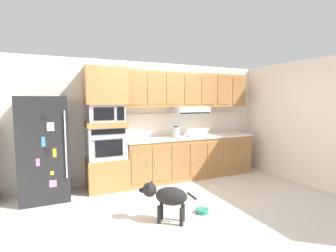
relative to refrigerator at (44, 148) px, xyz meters
The scene contains 17 objects.
ground_plane 2.29m from the refrigerator, 18.76° to the right, with size 9.60×9.60×0.00m, color beige.
back_kitchen_wall 2.08m from the refrigerator, 12.14° to the left, with size 6.20×0.12×2.50m, color beige.
side_panel_right 4.86m from the refrigerator, ahead, with size 0.12×7.10×2.50m, color silver.
refrigerator is the anchor object (origin of this frame).
oven_base_cabinet 1.21m from the refrigerator, ahead, with size 0.74×0.62×0.60m, color #A8703D.
built_in_oven 1.06m from the refrigerator, ahead, with size 0.70×0.62×0.60m.
appliance_mid_shelf 1.12m from the refrigerator, ahead, with size 0.74×0.62×0.10m, color #A8703D.
microwave 1.21m from the refrigerator, ahead, with size 0.64×0.54×0.32m.
appliance_upper_cabinet 1.51m from the refrigerator, ahead, with size 0.74×0.62×0.68m, color #A8703D.
lower_cabinet_run 2.93m from the refrigerator, ahead, with size 2.94×0.63×0.88m.
countertop_slab 2.89m from the refrigerator, ahead, with size 2.98×0.64×0.04m, color silver.
backsplash_panel 2.93m from the refrigerator, ahead, with size 2.98×0.02×0.50m, color silver.
upper_cabinet_with_hood 3.07m from the refrigerator, ahead, with size 2.94×0.48×0.88m.
screwdriver 2.79m from the refrigerator, ahead, with size 0.17×0.16×0.03m.
electric_kettle 2.51m from the refrigerator, ahead, with size 0.17×0.17×0.24m.
dog 2.31m from the refrigerator, 46.06° to the right, with size 0.70×0.54×0.56m.
dog_food_bowl 2.82m from the refrigerator, 36.24° to the right, with size 0.20×0.20×0.06m.
Camera 1 is at (-1.78, -3.99, 1.67)m, focal length 26.56 mm.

